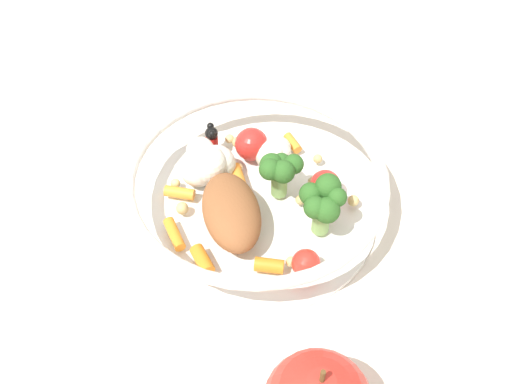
{
  "coord_description": "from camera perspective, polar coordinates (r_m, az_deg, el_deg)",
  "views": [
    {
      "loc": [
        0.35,
        -0.17,
        0.47
      ],
      "look_at": [
        -0.01,
        -0.01,
        0.03
      ],
      "focal_mm": 45.83,
      "sensor_mm": 36.0,
      "label": 1
    }
  ],
  "objects": [
    {
      "name": "ground_plane",
      "position": [
        0.61,
        1.3,
        -2.43
      ],
      "size": [
        2.4,
        2.4,
        0.0
      ],
      "primitive_type": "plane",
      "color": "silver"
    },
    {
      "name": "folded_napkin",
      "position": [
        0.79,
        0.94,
        11.98
      ],
      "size": [
        0.15,
        0.15,
        0.01
      ],
      "primitive_type": "cube",
      "rotation": [
        0.0,
        0.0,
        -0.21
      ],
      "color": "silver",
      "rests_on": "ground_plane"
    },
    {
      "name": "food_container",
      "position": [
        0.6,
        -0.25,
        0.34
      ],
      "size": [
        0.24,
        0.24,
        0.07
      ],
      "color": "white",
      "rests_on": "ground_plane"
    }
  ]
}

